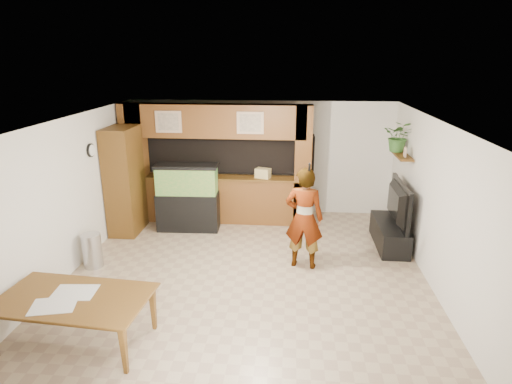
# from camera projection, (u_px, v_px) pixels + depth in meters

# --- Properties ---
(floor) EXTENTS (6.50, 6.50, 0.00)m
(floor) POSITION_uv_depth(u_px,v_px,m) (246.00, 276.00, 7.23)
(floor) COLOR tan
(floor) RESTS_ON ground
(ceiling) EXTENTS (6.50, 6.50, 0.00)m
(ceiling) POSITION_uv_depth(u_px,v_px,m) (245.00, 122.00, 6.43)
(ceiling) COLOR white
(ceiling) RESTS_ON wall_back
(wall_back) EXTENTS (6.00, 0.00, 6.00)m
(wall_back) POSITION_uv_depth(u_px,v_px,m) (261.00, 157.00, 9.91)
(wall_back) COLOR silver
(wall_back) RESTS_ON floor
(wall_left) EXTENTS (0.00, 6.50, 6.50)m
(wall_left) POSITION_uv_depth(u_px,v_px,m) (66.00, 199.00, 7.07)
(wall_left) COLOR silver
(wall_left) RESTS_ON floor
(wall_right) EXTENTS (0.00, 6.50, 6.50)m
(wall_right) POSITION_uv_depth(u_px,v_px,m) (439.00, 209.00, 6.58)
(wall_right) COLOR silver
(wall_right) RESTS_ON floor
(partition) EXTENTS (4.20, 0.99, 2.60)m
(partition) POSITION_uv_depth(u_px,v_px,m) (216.00, 162.00, 9.40)
(partition) COLOR brown
(partition) RESTS_ON floor
(wall_clock) EXTENTS (0.05, 0.25, 0.25)m
(wall_clock) POSITION_uv_depth(u_px,v_px,m) (91.00, 150.00, 7.84)
(wall_clock) COLOR black
(wall_clock) RESTS_ON wall_left
(wall_shelf) EXTENTS (0.25, 0.90, 0.04)m
(wall_shelf) POSITION_uv_depth(u_px,v_px,m) (402.00, 155.00, 8.32)
(wall_shelf) COLOR brown
(wall_shelf) RESTS_ON wall_right
(pantry_cabinet) EXTENTS (0.55, 0.90, 2.21)m
(pantry_cabinet) POSITION_uv_depth(u_px,v_px,m) (125.00, 181.00, 8.77)
(pantry_cabinet) COLOR brown
(pantry_cabinet) RESTS_ON floor
(trash_can) EXTENTS (0.33, 0.33, 0.61)m
(trash_can) POSITION_uv_depth(u_px,v_px,m) (92.00, 250.00, 7.48)
(trash_can) COLOR #B2B2B7
(trash_can) RESTS_ON floor
(aquarium) EXTENTS (1.29, 0.48, 1.43)m
(aquarium) POSITION_uv_depth(u_px,v_px,m) (188.00, 198.00, 8.98)
(aquarium) COLOR black
(aquarium) RESTS_ON floor
(tv_stand) EXTENTS (0.52, 1.41, 0.47)m
(tv_stand) POSITION_uv_depth(u_px,v_px,m) (389.00, 234.00, 8.34)
(tv_stand) COLOR black
(tv_stand) RESTS_ON floor
(television) EXTENTS (0.20, 1.42, 0.82)m
(television) POSITION_uv_depth(u_px,v_px,m) (393.00, 203.00, 8.14)
(television) COLOR black
(television) RESTS_ON tv_stand
(photo_frame) EXTENTS (0.03, 0.14, 0.19)m
(photo_frame) POSITION_uv_depth(u_px,v_px,m) (405.00, 152.00, 8.09)
(photo_frame) COLOR tan
(photo_frame) RESTS_ON wall_shelf
(potted_plant) EXTENTS (0.71, 0.67, 0.62)m
(potted_plant) POSITION_uv_depth(u_px,v_px,m) (399.00, 136.00, 8.46)
(potted_plant) COLOR #315E25
(potted_plant) RESTS_ON wall_shelf
(person) EXTENTS (0.72, 0.53, 1.80)m
(person) POSITION_uv_depth(u_px,v_px,m) (304.00, 218.00, 7.32)
(person) COLOR #997F54
(person) RESTS_ON floor
(microphone) EXTENTS (0.04, 0.10, 0.16)m
(microphone) POSITION_uv_depth(u_px,v_px,m) (309.00, 167.00, 6.87)
(microphone) COLOR black
(microphone) RESTS_ON person
(dining_table) EXTENTS (1.97, 1.20, 0.67)m
(dining_table) POSITION_uv_depth(u_px,v_px,m) (75.00, 322.00, 5.43)
(dining_table) COLOR brown
(dining_table) RESTS_ON floor
(newspaper_a) EXTENTS (0.57, 0.43, 0.01)m
(newspaper_a) POSITION_uv_depth(u_px,v_px,m) (75.00, 292.00, 5.47)
(newspaper_a) COLOR silver
(newspaper_a) RESTS_ON dining_table
(newspaper_b) EXTENTS (0.60, 0.49, 0.01)m
(newspaper_b) POSITION_uv_depth(u_px,v_px,m) (53.00, 306.00, 5.18)
(newspaper_b) COLOR silver
(newspaper_b) RESTS_ON dining_table
(counter_box) EXTENTS (0.36, 0.29, 0.21)m
(counter_box) POSITION_uv_depth(u_px,v_px,m) (263.00, 173.00, 9.19)
(counter_box) COLOR tan
(counter_box) RESTS_ON partition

